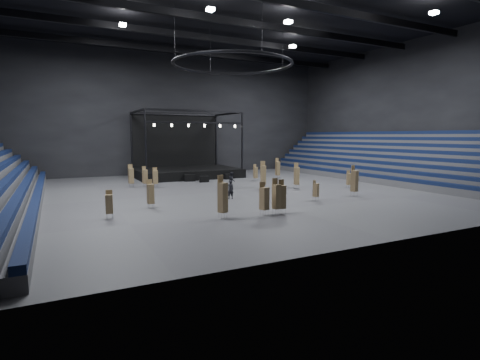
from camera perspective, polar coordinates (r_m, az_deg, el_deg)
name	(u,v)px	position (r m, az deg, el deg)	size (l,w,h in m)	color
floor	(233,191)	(39.44, -1.09, -1.70)	(50.00, 50.00, 0.00)	#444547
ceiling	(232,13)	(40.87, -1.15, 24.13)	(50.00, 42.00, 0.20)	black
wall_back	(174,115)	(58.76, -10.06, 9.78)	(50.00, 0.20, 18.00)	black
wall_front	(403,75)	(22.19, 23.63, 14.48)	(50.00, 0.20, 18.00)	black
wall_right	(403,111)	(54.70, 23.64, 9.56)	(0.20, 42.00, 18.00)	black
bleachers_right	(390,167)	(53.20, 21.84, 1.89)	(7.20, 40.00, 6.40)	#4C4C4F
stage	(184,166)	(54.30, -8.47, 2.09)	(14.00, 10.00, 9.20)	black
truss_ring	(233,64)	(39.66, -1.14, 17.22)	(12.30, 12.30, 5.15)	black
roof_girders	(232,21)	(40.63, -1.15, 23.05)	(49.00, 30.35, 0.70)	black
floodlights	(251,16)	(37.04, 1.74, 23.71)	(28.60, 16.60, 0.25)	white
flight_case_left	(190,178)	(48.18, -7.67, 0.32)	(1.35, 0.68, 0.90)	black
flight_case_mid	(204,179)	(47.15, -5.48, 0.13)	(1.14, 0.57, 0.76)	black
flight_case_right	(228,176)	(50.20, -1.77, 0.54)	(1.09, 0.55, 0.73)	black
chair_stack_0	(155,177)	(42.93, -12.78, 0.45)	(0.56, 0.56, 2.26)	silver
chair_stack_1	(282,196)	(28.15, 6.43, -2.48)	(0.51, 0.51, 2.57)	silver
chair_stack_2	(223,197)	(26.22, -2.67, -2.57)	(0.70, 0.70, 3.08)	silver
chair_stack_3	(354,180)	(37.70, 17.03, -0.07)	(0.65, 0.65, 2.98)	silver
chair_stack_4	(297,175)	(41.83, 8.63, 0.70)	(0.62, 0.62, 2.84)	silver
chair_stack_5	(255,172)	(48.22, 2.38, 1.19)	(0.47, 0.47, 2.16)	silver
chair_stack_6	(145,176)	(43.98, -14.30, 0.57)	(0.56, 0.56, 2.36)	silver
chair_stack_7	(150,193)	(30.76, -13.49, -2.01)	(0.54, 0.54, 2.34)	silver
chair_stack_8	(131,175)	(43.94, -16.28, 0.68)	(0.57, 0.57, 2.60)	silver
chair_stack_9	(278,168)	(51.34, 5.76, 1.82)	(0.50, 0.50, 2.78)	silver
chair_stack_10	(109,204)	(27.69, -19.30, -3.41)	(0.56, 0.56, 2.04)	silver
chair_stack_11	(349,179)	(43.43, 16.25, 0.18)	(0.49, 0.49, 1.96)	silver
chair_stack_12	(276,196)	(27.81, 5.56, -2.43)	(0.55, 0.55, 2.69)	silver
chair_stack_13	(316,190)	(34.21, 11.47, -1.45)	(0.57, 0.57, 1.85)	silver
chair_stack_14	(264,198)	(27.29, 3.71, -2.74)	(0.66, 0.66, 2.48)	silver
chair_stack_15	(263,175)	(41.28, 3.55, 0.82)	(0.67, 0.67, 3.04)	silver
man_center	(230,190)	(34.44, -1.47, -1.48)	(0.63, 0.42, 1.74)	black
crew_member	(232,180)	(41.23, -1.25, -0.06)	(0.88, 0.68, 1.81)	black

